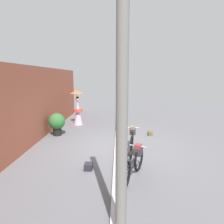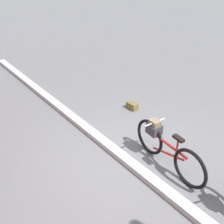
# 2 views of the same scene
# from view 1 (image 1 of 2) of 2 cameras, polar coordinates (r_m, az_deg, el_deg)

# --- Properties ---
(ground_plane) EXTENTS (30.00, 30.00, 0.00)m
(ground_plane) POSITION_cam_1_polar(r_m,az_deg,el_deg) (7.46, 1.58, -10.23)
(ground_plane) COLOR slate
(building_wall) EXTENTS (14.00, 0.40, 3.05)m
(building_wall) POSITION_cam_1_polar(r_m,az_deg,el_deg) (7.88, -24.27, 1.41)
(building_wall) COLOR brown
(building_wall) RESTS_ON ground_plane
(sidewalk_curb) EXTENTS (14.00, 0.20, 0.12)m
(sidewalk_curb) POSITION_cam_1_polar(r_m,az_deg,el_deg) (7.44, 1.58, -9.80)
(sidewalk_curb) COLOR #B2B2B7
(sidewalk_curb) RESTS_ON ground_plane
(bicycle_near_officer) EXTENTS (1.69, 0.78, 0.81)m
(bicycle_near_officer) POSITION_cam_1_polar(r_m,az_deg,el_deg) (5.22, 6.37, -14.69)
(bicycle_near_officer) COLOR black
(bicycle_near_officer) RESTS_ON ground_plane
(bicycle_far_side) EXTENTS (1.80, 0.48, 0.83)m
(bicycle_far_side) POSITION_cam_1_polar(r_m,az_deg,el_deg) (6.95, 5.96, -8.08)
(bicycle_far_side) COLOR black
(bicycle_far_side) RESTS_ON ground_plane
(person_with_parasol) EXTENTS (0.70, 0.70, 1.90)m
(person_with_parasol) POSITION_cam_1_polar(r_m,az_deg,el_deg) (10.74, -10.11, 1.02)
(person_with_parasol) COLOR silver
(person_with_parasol) RESTS_ON ground_plane
(potted_plant_by_door) EXTENTS (0.75, 0.73, 1.01)m
(potted_plant_by_door) POSITION_cam_1_polar(r_m,az_deg,el_deg) (9.07, -15.87, -3.00)
(potted_plant_by_door) COLOR black
(potted_plant_by_door) RESTS_ON ground_plane
(backpack_on_pavement) EXTENTS (0.26, 0.23, 0.19)m
(backpack_on_pavement) POSITION_cam_1_polar(r_m,az_deg,el_deg) (5.78, -6.89, -15.67)
(backpack_on_pavement) COLOR #26262D
(backpack_on_pavement) RESTS_ON ground_plane
(backpack_spare) EXTENTS (0.29, 0.18, 0.18)m
(backpack_spare) POSITION_cam_1_polar(r_m,az_deg,el_deg) (8.98, 11.26, -6.17)
(backpack_spare) COLOR brown
(backpack_spare) RESTS_ON ground_plane
(utility_pole) EXTENTS (0.18, 0.18, 4.80)m
(utility_pole) POSITION_cam_1_polar(r_m,az_deg,el_deg) (2.78, 2.99, 5.55)
(utility_pole) COLOR slate
(utility_pole) RESTS_ON ground_plane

